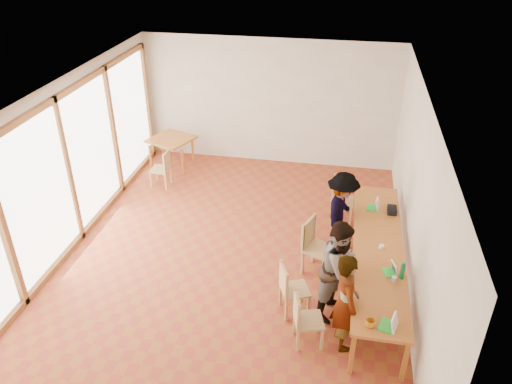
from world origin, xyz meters
TOP-DOWN VIEW (x-y plane):
  - ground at (0.00, 0.00)m, footprint 8.00×8.00m
  - wall_back at (0.00, 4.00)m, footprint 6.00×0.10m
  - wall_front at (0.00, -4.00)m, footprint 6.00×0.10m
  - wall_right at (3.00, 0.00)m, footprint 0.10×8.00m
  - window_wall at (-2.96, 0.00)m, footprint 0.10×8.00m
  - ceiling at (0.00, 0.00)m, footprint 6.00×8.00m
  - communal_table at (2.50, -0.32)m, footprint 0.80×4.00m
  - side_table at (-2.22, 3.20)m, footprint 0.90×0.90m
  - chair_near at (1.45, -1.84)m, footprint 0.49×0.49m
  - chair_mid at (1.18, -1.25)m, footprint 0.54×0.54m
  - chair_far at (1.45, -0.13)m, footprint 0.60×0.60m
  - chair_empty at (1.78, 1.57)m, footprint 0.44×0.44m
  - chair_spare at (-2.07, 2.25)m, footprint 0.41×0.41m
  - person_near at (2.02, -1.73)m, footprint 0.52×0.65m
  - person_mid at (1.92, -1.08)m, footprint 0.89×0.97m
  - person_far at (1.87, 0.59)m, footprint 0.74×1.08m
  - laptop_near at (2.60, -2.09)m, footprint 0.27×0.29m
  - laptop_mid at (2.67, -0.95)m, footprint 0.24×0.25m
  - laptop_far at (2.45, 0.87)m, footprint 0.24×0.27m
  - yellow_mug at (2.35, -2.13)m, footprint 0.16×0.16m
  - green_bottle at (2.81, -1.05)m, footprint 0.07×0.07m
  - clear_glass at (2.69, -1.15)m, footprint 0.07×0.07m
  - condiment_cup at (2.54, -0.34)m, footprint 0.08×0.08m
  - pink_phone at (2.65, -1.99)m, footprint 0.05×0.10m
  - black_pouch at (2.76, 0.80)m, footprint 0.16×0.26m

SIDE VIEW (x-z plane):
  - ground at x=0.00m, z-range 0.00..0.00m
  - chair_near at x=1.45m, z-range 0.30..0.75m
  - chair_spare at x=-2.07m, z-range 0.30..0.76m
  - chair_mid at x=1.18m, z-range 0.30..0.77m
  - chair_empty at x=1.78m, z-range 0.32..0.82m
  - chair_far at x=1.45m, z-range 0.34..0.87m
  - side_table at x=-2.22m, z-range 0.29..1.04m
  - communal_table at x=2.50m, z-range 0.33..1.08m
  - pink_phone at x=2.65m, z-range 0.75..0.76m
  - person_far at x=1.87m, z-range 0.00..1.54m
  - person_near at x=2.02m, z-range 0.00..1.55m
  - condiment_cup at x=2.54m, z-range 0.75..0.81m
  - clear_glass at x=2.69m, z-range 0.75..0.84m
  - black_pouch at x=2.76m, z-range 0.75..0.84m
  - laptop_mid at x=2.67m, z-range 0.71..0.89m
  - yellow_mug at x=2.35m, z-range 0.75..0.86m
  - laptop_far at x=2.45m, z-range 0.70..0.91m
  - laptop_near at x=2.60m, z-range 0.70..0.91m
  - person_mid at x=1.92m, z-range 0.00..1.63m
  - green_bottle at x=2.81m, z-range 0.75..1.03m
  - wall_back at x=0.00m, z-range 0.00..3.00m
  - wall_front at x=0.00m, z-range 0.00..3.00m
  - wall_right at x=3.00m, z-range 0.00..3.00m
  - window_wall at x=-2.96m, z-range 0.00..3.00m
  - ceiling at x=0.00m, z-range 3.00..3.04m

